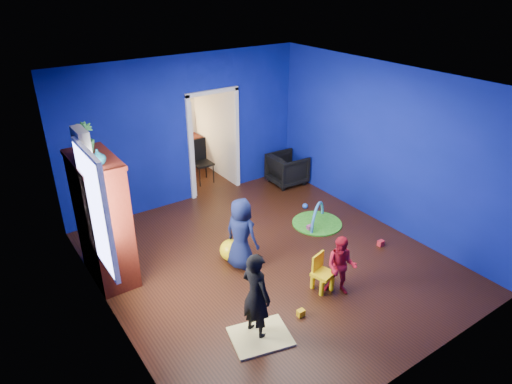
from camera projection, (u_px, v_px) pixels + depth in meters
floor at (269, 261)px, 7.43m from camera, size 5.00×5.50×0.01m
ceiling at (271, 83)px, 6.14m from camera, size 5.00×5.50×0.01m
wall_back at (186, 131)px, 8.81m from camera, size 5.00×0.02×2.90m
wall_front at (425, 271)px, 4.75m from camera, size 5.00×0.02×2.90m
wall_left at (103, 229)px, 5.51m from camera, size 0.02×5.50×2.90m
wall_right at (384, 147)px, 8.05m from camera, size 0.02×5.50×2.90m
alcove at (193, 124)px, 9.85m from camera, size 1.00×1.75×2.50m
armchair at (287, 169)px, 9.97m from camera, size 0.78×0.76×0.67m
child_black at (256, 295)px, 5.70m from camera, size 0.37×0.49×1.23m
child_navy at (241, 234)px, 7.05m from camera, size 0.55×0.67×1.19m
toddler_red at (341, 266)px, 6.51m from camera, size 0.56×0.57×0.93m
vase at (98, 157)px, 5.97m from camera, size 0.24×0.24×0.21m
potted_plant at (85, 138)px, 6.31m from camera, size 0.25×0.25×0.43m
tv_armoire at (103, 220)px, 6.67m from camera, size 0.58×1.14×1.96m
crt_tv at (105, 216)px, 6.67m from camera, size 0.46×0.70×0.54m
yellow_blanket at (260, 336)px, 5.89m from camera, size 0.87×0.76×0.03m
hopper_ball at (231, 250)px, 7.39m from camera, size 0.36×0.36×0.36m
kid_chair at (323, 275)px, 6.68m from camera, size 0.34×0.34×0.50m
play_mat at (317, 223)px, 8.50m from camera, size 0.92×0.92×0.02m
toy_arch at (317, 223)px, 8.49m from camera, size 0.71×0.50×0.82m
window_left at (94, 210)px, 5.73m from camera, size 0.03×0.95×1.55m
curtain at (94, 212)px, 6.33m from camera, size 0.14×0.42×2.40m
doorway at (214, 145)px, 9.30m from camera, size 1.16×0.10×2.10m
study_desk at (183, 153)px, 10.71m from camera, size 0.88×0.44×0.75m
desk_monitor at (179, 128)px, 10.54m from camera, size 0.40×0.05×0.32m
desk_lamp at (169, 132)px, 10.37m from camera, size 0.14×0.14×0.14m
folding_chair at (202, 163)px, 9.96m from camera, size 0.40×0.40×0.92m
book_shelf at (175, 82)px, 10.06m from camera, size 0.88×0.24×0.04m
toy_0 at (381, 243)px, 7.81m from camera, size 0.10×0.08×0.10m
toy_1 at (305, 206)px, 9.03m from camera, size 0.11×0.11×0.11m
toy_2 at (301, 313)px, 6.24m from camera, size 0.10×0.08×0.10m
toy_3 at (310, 228)px, 8.27m from camera, size 0.10×0.08×0.10m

